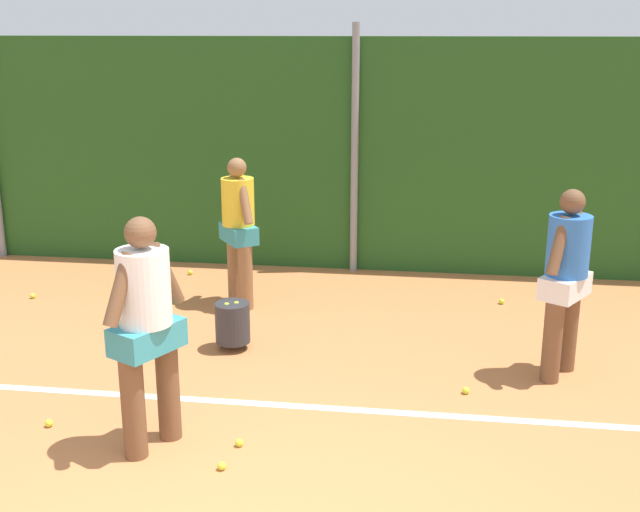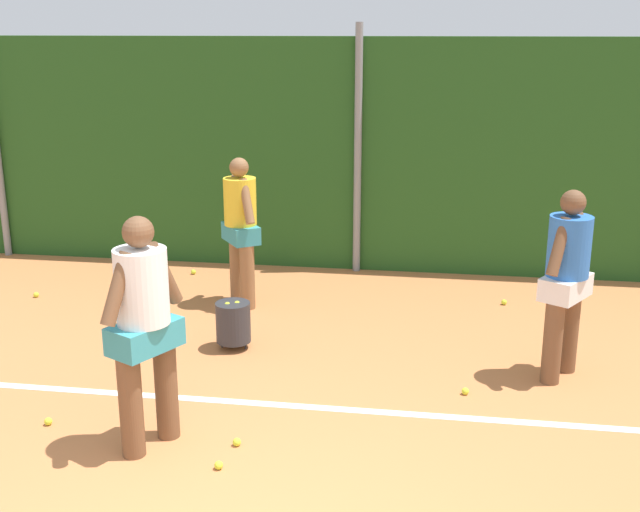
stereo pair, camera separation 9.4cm
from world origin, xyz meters
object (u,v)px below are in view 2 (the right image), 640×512
object	(u,v)px
ball_hopper	(233,322)
tennis_ball_9	(114,340)
tennis_ball_6	(504,302)
tennis_ball_2	(219,465)
tennis_ball_11	(36,295)
tennis_ball_7	(193,272)
tennis_ball_1	(465,391)
player_foreground_near	(144,321)
tennis_ball_0	(48,421)
tennis_ball_3	(237,442)
player_backcourt_far	(241,223)
player_midcourt	(567,275)

from	to	relation	value
ball_hopper	tennis_ball_9	distance (m)	1.33
tennis_ball_6	tennis_ball_9	world-z (taller)	same
ball_hopper	tennis_ball_6	distance (m)	3.41
tennis_ball_2	tennis_ball_11	size ratio (longest dim) A/B	1.00
tennis_ball_6	tennis_ball_7	size ratio (longest dim) A/B	1.00
tennis_ball_1	tennis_ball_6	size ratio (longest dim) A/B	1.00
player_foreground_near	tennis_ball_2	size ratio (longest dim) A/B	28.57
tennis_ball_11	tennis_ball_0	bearing A→B (deg)	-60.59
tennis_ball_3	tennis_ball_2	bearing A→B (deg)	-97.73
player_backcourt_far	tennis_ball_11	size ratio (longest dim) A/B	26.98
tennis_ball_2	tennis_ball_9	bearing A→B (deg)	128.35
player_backcourt_far	tennis_ball_6	size ratio (longest dim) A/B	26.98
tennis_ball_0	tennis_ball_11	distance (m)	3.50
player_backcourt_far	tennis_ball_0	bearing A→B (deg)	-50.69
tennis_ball_0	tennis_ball_7	world-z (taller)	same
player_foreground_near	tennis_ball_2	world-z (taller)	player_foreground_near
player_foreground_near	player_midcourt	world-z (taller)	player_foreground_near
ball_hopper	player_backcourt_far	bearing A→B (deg)	100.26
tennis_ball_2	tennis_ball_9	world-z (taller)	same
tennis_ball_9	tennis_ball_11	bearing A→B (deg)	141.15
ball_hopper	tennis_ball_0	bearing A→B (deg)	-121.23
ball_hopper	tennis_ball_9	bearing A→B (deg)	-177.98
tennis_ball_3	tennis_ball_1	bearing A→B (deg)	33.50
player_foreground_near	player_midcourt	distance (m)	3.86
ball_hopper	tennis_ball_7	distance (m)	2.70
player_foreground_near	tennis_ball_3	world-z (taller)	player_foreground_near
player_midcourt	ball_hopper	xyz separation A→B (m)	(-3.25, 0.19, -0.73)
tennis_ball_1	tennis_ball_11	distance (m)	5.55
tennis_ball_1	player_backcourt_far	bearing A→B (deg)	141.30
tennis_ball_3	tennis_ball_9	xyz separation A→B (m)	(-1.83, 1.90, 0.00)
player_midcourt	player_backcourt_far	distance (m)	3.82
tennis_ball_2	tennis_ball_7	xyz separation A→B (m)	(-1.68, 4.71, 0.00)
tennis_ball_6	player_backcourt_far	bearing A→B (deg)	-171.97
player_midcourt	tennis_ball_3	bearing A→B (deg)	-24.76
player_backcourt_far	tennis_ball_11	distance (m)	2.77
tennis_ball_6	tennis_ball_7	xyz separation A→B (m)	(-4.08, 0.61, 0.00)
player_foreground_near	tennis_ball_7	size ratio (longest dim) A/B	28.57
player_backcourt_far	player_midcourt	bearing A→B (deg)	30.67
ball_hopper	tennis_ball_6	world-z (taller)	ball_hopper
player_foreground_near	tennis_ball_1	world-z (taller)	player_foreground_near
tennis_ball_0	tennis_ball_6	distance (m)	5.42
player_backcourt_far	tennis_ball_11	bearing A→B (deg)	-121.85
player_midcourt	tennis_ball_1	world-z (taller)	player_midcourt
tennis_ball_0	tennis_ball_11	world-z (taller)	same
tennis_ball_2	tennis_ball_6	xyz separation A→B (m)	(2.39, 4.10, 0.00)
player_backcourt_far	tennis_ball_7	bearing A→B (deg)	-173.21
tennis_ball_11	tennis_ball_2	bearing A→B (deg)	-46.44
ball_hopper	tennis_ball_1	size ratio (longest dim) A/B	7.78
player_foreground_near	tennis_ball_7	world-z (taller)	player_foreground_near
tennis_ball_9	tennis_ball_6	bearing A→B (deg)	23.79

